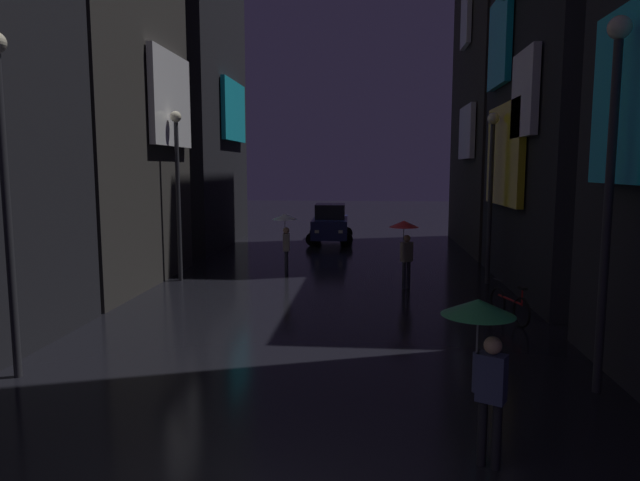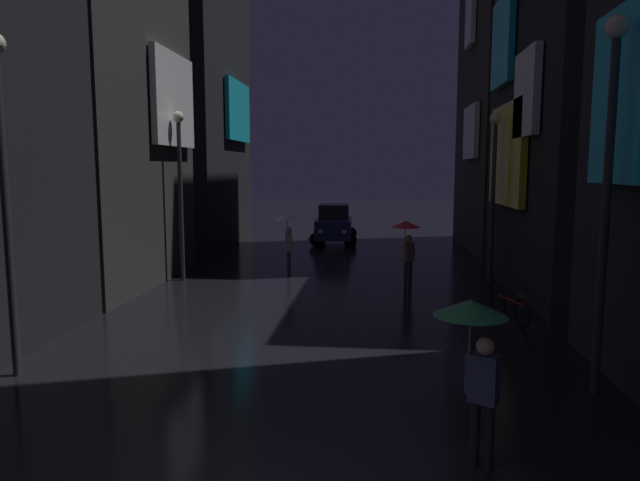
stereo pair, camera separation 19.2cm
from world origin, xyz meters
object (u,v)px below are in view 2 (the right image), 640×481
at_px(streetlamp_right_far, 494,178).
at_px(pedestrian_far_right_green, 475,336).
at_px(car_distant, 334,224).
at_px(streetlamp_right_near, 608,167).
at_px(pedestrian_midstreet_left_clear, 288,227).
at_px(streetlamp_left_near, 3,169).
at_px(pedestrian_foreground_right_red, 406,235).
at_px(streetlamp_left_far, 180,176).
at_px(bicycle_parked_at_storefront, 510,306).

bearing_deg(streetlamp_right_far, pedestrian_far_right_green, -101.75).
height_order(car_distant, streetlamp_right_far, streetlamp_right_far).
bearing_deg(streetlamp_right_far, streetlamp_right_near, -90.00).
xyz_separation_m(pedestrian_midstreet_left_clear, streetlamp_left_near, (-3.30, -10.18, 2.01)).
xyz_separation_m(pedestrian_foreground_right_red, streetlamp_left_far, (-7.27, 0.74, 1.77)).
height_order(streetlamp_right_near, streetlamp_left_far, streetlamp_right_near).
height_order(streetlamp_right_near, streetlamp_left_near, streetlamp_right_near).
distance_m(pedestrian_midstreet_left_clear, streetlamp_left_far, 4.00).
height_order(car_distant, streetlamp_left_near, streetlamp_left_near).
bearing_deg(streetlamp_left_far, streetlamp_left_near, -90.00).
bearing_deg(streetlamp_left_near, car_distant, 77.37).
height_order(car_distant, streetlamp_right_near, streetlamp_right_near).
height_order(pedestrian_far_right_green, bicycle_parked_at_storefront, pedestrian_far_right_green).
bearing_deg(car_distant, streetlamp_left_far, -112.68).
distance_m(pedestrian_far_right_green, streetlamp_left_near, 8.21).
xyz_separation_m(pedestrian_midstreet_left_clear, streetlamp_right_near, (6.70, -10.00, 2.05)).
bearing_deg(streetlamp_left_near, pedestrian_far_right_green, -17.42).
height_order(pedestrian_foreground_right_red, car_distant, pedestrian_foreground_right_red).
bearing_deg(pedestrian_foreground_right_red, bicycle_parked_at_storefront, -56.23).
bearing_deg(bicycle_parked_at_storefront, car_distant, 110.46).
xyz_separation_m(pedestrian_foreground_right_red, streetlamp_left_near, (-7.27, -8.05, 2.01)).
height_order(bicycle_parked_at_storefront, car_distant, car_distant).
bearing_deg(car_distant, pedestrian_midstreet_left_clear, -96.16).
bearing_deg(pedestrian_foreground_right_red, streetlamp_right_near, -70.88).
bearing_deg(pedestrian_foreground_right_red, streetlamp_left_near, -132.10).
relative_size(pedestrian_foreground_right_red, streetlamp_right_far, 0.39).
bearing_deg(bicycle_parked_at_storefront, streetlamp_right_near, -84.84).
relative_size(bicycle_parked_at_storefront, car_distant, 0.42).
height_order(pedestrian_foreground_right_red, streetlamp_right_far, streetlamp_right_far).
distance_m(pedestrian_midstreet_left_clear, car_distant, 8.84).
height_order(bicycle_parked_at_storefront, streetlamp_left_near, streetlamp_left_near).
distance_m(car_distant, streetlamp_right_near, 19.82).
relative_size(bicycle_parked_at_storefront, streetlamp_right_near, 0.29).
relative_size(bicycle_parked_at_storefront, streetlamp_right_far, 0.33).
bearing_deg(streetlamp_left_near, bicycle_parked_at_storefront, 25.42).
relative_size(streetlamp_right_far, streetlamp_left_far, 0.98).
bearing_deg(car_distant, streetlamp_right_near, -72.93).
distance_m(pedestrian_foreground_right_red, pedestrian_far_right_green, 10.44).
distance_m(pedestrian_foreground_right_red, streetlamp_right_far, 3.41).
distance_m(car_distant, streetlamp_left_near, 19.60).
height_order(pedestrian_midstreet_left_clear, pedestrian_far_right_green, same).
bearing_deg(pedestrian_midstreet_left_clear, streetlamp_right_far, -8.59).
height_order(pedestrian_foreground_right_red, streetlamp_left_near, streetlamp_left_near).
xyz_separation_m(bicycle_parked_at_storefront, car_distant, (-5.36, 14.38, 0.54)).
relative_size(pedestrian_foreground_right_red, car_distant, 0.50).
xyz_separation_m(pedestrian_midstreet_left_clear, car_distant, (0.95, 8.76, -0.74)).
relative_size(pedestrian_foreground_right_red, streetlamp_left_near, 0.36).
xyz_separation_m(streetlamp_right_far, streetlamp_left_far, (-10.00, -0.38, 0.05)).
bearing_deg(pedestrian_foreground_right_red, pedestrian_midstreet_left_clear, 151.78).
distance_m(pedestrian_midstreet_left_clear, streetlamp_right_far, 6.99).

